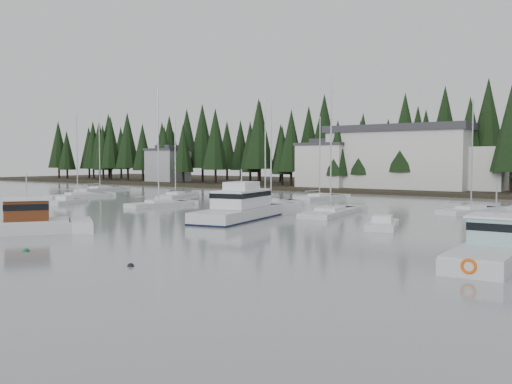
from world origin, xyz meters
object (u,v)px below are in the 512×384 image
(house_far_west, at_px, (168,164))
(lobster_boat_teal, at_px, (490,253))
(sailboat_3, at_px, (78,197))
(sailboat_13, at_px, (271,209))
(sailboat_4, at_px, (320,199))
(cabin_cruiser_center, at_px, (240,211))
(runabout_3, at_px, (254,192))
(lobster_boat_brown, at_px, (5,226))
(sailboat_1, at_px, (176,197))
(harbor_inn, at_px, (413,158))
(sailboat_2, at_px, (330,214))
(sailboat_11, at_px, (159,206))
(house_west, at_px, (326,164))
(runabout_0, at_px, (65,203))
(runabout_1, at_px, (382,227))
(sailboat_7, at_px, (471,213))
(sailboat_6, at_px, (265,205))
(sailboat_0, at_px, (100,190))

(house_far_west, xyz_separation_m, lobster_boat_teal, (85.12, -62.58, -3.84))
(sailboat_3, distance_m, sailboat_13, 33.60)
(sailboat_4, relative_size, sailboat_13, 0.89)
(cabin_cruiser_center, bearing_deg, runabout_3, 23.03)
(lobster_boat_brown, xyz_separation_m, sailboat_1, (-18.14, 36.98, -0.51))
(lobster_boat_teal, height_order, sailboat_1, sailboat_1)
(harbor_inn, bearing_deg, runabout_3, -132.05)
(house_far_west, height_order, sailboat_2, sailboat_2)
(sailboat_11, relative_size, runabout_3, 2.53)
(lobster_boat_brown, bearing_deg, house_west, 43.92)
(house_far_west, xyz_separation_m, runabout_0, (32.33, -50.80, -4.27))
(sailboat_13, distance_m, runabout_3, 29.88)
(harbor_inn, bearing_deg, runabout_1, -71.92)
(sailboat_11, bearing_deg, runabout_1, -91.22)
(cabin_cruiser_center, distance_m, runabout_3, 40.27)
(house_far_west, distance_m, sailboat_1, 48.64)
(lobster_boat_teal, xyz_separation_m, sailboat_7, (-8.62, 28.29, -0.50))
(sailboat_6, bearing_deg, runabout_0, 139.08)
(cabin_cruiser_center, relative_size, sailboat_3, 1.02)
(sailboat_6, bearing_deg, lobster_boat_teal, -109.48)
(cabin_cruiser_center, bearing_deg, sailboat_13, 7.84)
(house_far_west, bearing_deg, sailboat_7, -24.14)
(house_west, relative_size, runabout_1, 1.61)
(sailboat_2, relative_size, runabout_0, 2.47)
(house_far_west, bearing_deg, runabout_0, -57.53)
(sailboat_3, height_order, sailboat_7, sailboat_3)
(sailboat_3, relative_size, sailboat_13, 0.93)
(lobster_boat_teal, bearing_deg, sailboat_6, 49.91)
(sailboat_4, bearing_deg, harbor_inn, -2.28)
(sailboat_1, bearing_deg, sailboat_4, -87.45)
(harbor_inn, relative_size, sailboat_2, 2.01)
(sailboat_0, xyz_separation_m, sailboat_2, (54.36, -15.65, -0.00))
(lobster_boat_teal, bearing_deg, house_west, 33.20)
(sailboat_6, distance_m, runabout_0, 24.80)
(sailboat_2, bearing_deg, runabout_1, -139.34)
(lobster_boat_brown, bearing_deg, sailboat_2, 9.27)
(cabin_cruiser_center, height_order, lobster_boat_teal, cabin_cruiser_center)
(sailboat_0, distance_m, runabout_3, 28.52)
(lobster_boat_brown, distance_m, sailboat_1, 41.19)
(sailboat_6, distance_m, sailboat_11, 12.58)
(sailboat_0, bearing_deg, sailboat_1, -116.53)
(sailboat_2, bearing_deg, sailboat_4, 23.09)
(lobster_boat_brown, height_order, sailboat_7, sailboat_7)
(sailboat_4, bearing_deg, sailboat_0, 98.96)
(cabin_cruiser_center, relative_size, sailboat_4, 1.08)
(sailboat_13, bearing_deg, runabout_0, 99.22)
(sailboat_13, bearing_deg, sailboat_1, 59.87)
(house_west, height_order, cabin_cruiser_center, house_west)
(house_west, bearing_deg, sailboat_6, -72.13)
(house_far_west, bearing_deg, sailboat_2, -33.88)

